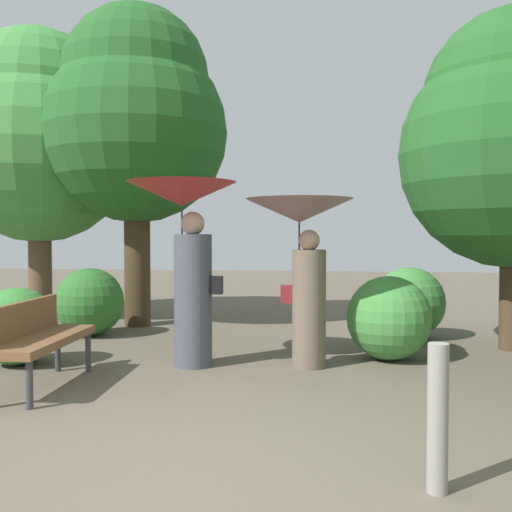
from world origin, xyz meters
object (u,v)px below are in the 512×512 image
tree_near_left (38,135)px  tree_mid_left (136,116)px  park_bench (37,335)px  person_left (187,236)px  person_right (303,243)px  path_marker_post (438,418)px

tree_near_left → tree_mid_left: 2.03m
park_bench → person_left: bearing=-50.1°
person_right → park_bench: person_right is taller
person_right → tree_mid_left: bearing=53.0°
person_left → path_marker_post: bearing=-137.3°
person_left → tree_mid_left: (-1.52, 2.70, 1.93)m
person_left → tree_mid_left: tree_mid_left is taller
person_right → tree_mid_left: 4.31m
park_bench → tree_near_left: tree_near_left is taller
park_bench → path_marker_post: bearing=-120.9°
tree_mid_left → tree_near_left: bearing=165.1°
person_left → tree_near_left: (-3.48, 3.22, 1.75)m
tree_mid_left → person_left: bearing=-60.6°
park_bench → path_marker_post: (3.44, -1.83, -0.08)m
path_marker_post → person_right: bearing=107.0°
tree_mid_left → path_marker_post: size_ratio=5.96×
person_left → tree_mid_left: 3.65m
person_left → path_marker_post: 3.84m
park_bench → path_marker_post: path_marker_post is taller
person_right → tree_near_left: size_ratio=0.37×
park_bench → tree_near_left: (-2.27, 4.33, 2.71)m
person_right → park_bench: (-2.50, -1.23, -0.88)m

